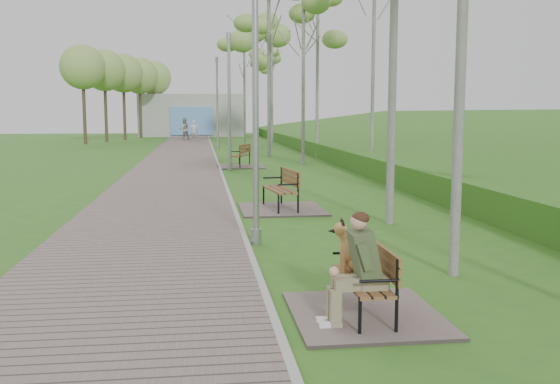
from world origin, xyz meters
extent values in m
plane|color=#2F6320|center=(0.00, 0.00, 0.00)|extent=(120.00, 120.00, 0.00)
cube|color=#6E5D59|center=(-1.75, 21.50, 0.02)|extent=(3.50, 67.00, 0.04)
cube|color=#999993|center=(0.00, 21.50, 0.03)|extent=(0.10, 67.00, 0.05)
cube|color=#417520|center=(12.00, 20.00, 0.00)|extent=(14.00, 70.00, 1.60)
cube|color=#9E9E99|center=(-1.50, 51.00, 2.00)|extent=(10.00, 5.00, 4.00)
cube|color=#5C8DCD|center=(-1.50, 48.40, 1.50)|extent=(4.00, 0.20, 2.60)
cube|color=#6E5D59|center=(1.04, -3.93, 0.02)|extent=(1.64, 1.82, 0.04)
cube|color=brown|center=(0.99, -3.93, 0.41)|extent=(0.41, 1.37, 0.04)
cube|color=brown|center=(1.21, -3.93, 0.66)|extent=(0.04, 1.37, 0.30)
cube|color=#6E5D59|center=(1.10, 3.81, 0.02)|extent=(1.93, 2.14, 0.04)
cube|color=brown|center=(1.05, 3.81, 0.48)|extent=(0.67, 1.66, 0.04)
cube|color=brown|center=(1.31, 3.85, 0.77)|extent=(0.24, 1.60, 0.35)
cube|color=#6E5D59|center=(0.90, 15.56, 0.02)|extent=(1.95, 2.17, 0.04)
cube|color=brown|center=(0.85, 15.56, 0.49)|extent=(1.00, 1.70, 0.04)
cube|color=brown|center=(1.09, 15.47, 0.78)|extent=(0.58, 1.55, 0.36)
cylinder|color=gray|center=(0.17, 0.07, 0.14)|extent=(0.18, 0.18, 0.27)
cylinder|color=gray|center=(0.17, 0.07, 2.27)|extent=(0.11, 0.11, 4.54)
cylinder|color=gray|center=(0.38, 14.00, 0.15)|extent=(0.21, 0.21, 0.31)
cylinder|color=gray|center=(0.38, 14.00, 2.57)|extent=(0.12, 0.12, 5.15)
cylinder|color=gray|center=(0.38, 14.00, 5.20)|extent=(0.19, 0.19, 0.26)
cylinder|color=gray|center=(0.34, 29.46, 0.17)|extent=(0.22, 0.22, 0.33)
cylinder|color=gray|center=(0.34, 29.46, 2.77)|extent=(0.13, 0.13, 5.54)
cylinder|color=gray|center=(0.34, 29.46, 5.59)|extent=(0.20, 0.20, 0.28)
imported|color=silver|center=(-1.26, 40.12, 0.82)|extent=(0.62, 0.42, 1.65)
imported|color=gray|center=(-2.05, 41.29, 0.91)|extent=(1.08, 0.96, 1.83)
cylinder|color=silver|center=(3.07, 1.73, 4.14)|extent=(0.20, 0.20, 8.29)
cylinder|color=silver|center=(3.72, 16.60, 4.30)|extent=(0.17, 0.17, 8.59)
ellipsoid|color=#88AB52|center=(3.72, 16.60, 7.04)|extent=(2.48, 2.48, 3.78)
cylinder|color=silver|center=(5.64, 12.35, 4.77)|extent=(0.17, 0.17, 9.55)
cylinder|color=silver|center=(2.78, 21.69, 4.79)|extent=(0.19, 0.19, 9.58)
ellipsoid|color=#88AB52|center=(2.78, 21.69, 7.85)|extent=(2.69, 2.69, 4.21)
cylinder|color=silver|center=(5.07, 20.49, 4.46)|extent=(0.17, 0.17, 8.92)
ellipsoid|color=#88AB52|center=(5.07, 20.49, 7.32)|extent=(2.43, 2.43, 3.93)
cylinder|color=silver|center=(2.05, 29.24, 4.14)|extent=(0.17, 0.17, 8.27)
ellipsoid|color=#88AB52|center=(2.05, 29.24, 6.78)|extent=(2.45, 2.45, 3.64)
cylinder|color=silver|center=(4.34, 34.07, 4.55)|extent=(0.20, 0.20, 9.11)
ellipsoid|color=#88AB52|center=(4.34, 34.07, 7.47)|extent=(2.85, 2.85, 4.01)
cylinder|color=silver|center=(5.99, 48.93, 4.61)|extent=(0.19, 0.19, 9.21)
ellipsoid|color=#88AB52|center=(5.99, 48.93, 7.56)|extent=(2.71, 2.71, 4.05)
camera|label=1|loc=(-0.77, -10.52, 2.27)|focal=40.00mm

